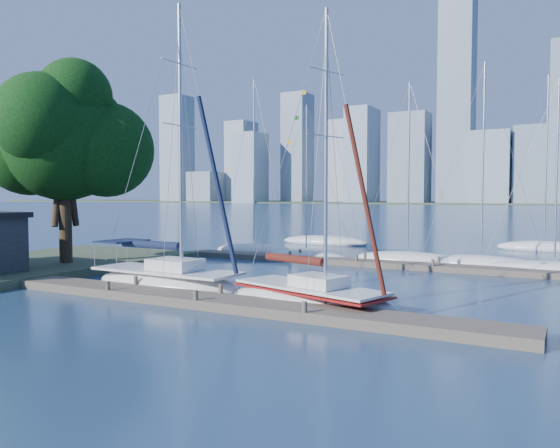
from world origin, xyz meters
The scene contains 15 objects.
ground centered at (0.00, 0.00, 0.00)m, with size 700.00×700.00×0.00m, color navy.
near_dock centered at (0.00, 0.00, 0.20)m, with size 26.00×2.00×0.40m, color brown.
far_dock centered at (2.00, 16.00, 0.18)m, with size 30.00×1.80×0.36m, color brown.
shore centered at (-17.00, 3.00, 0.25)m, with size 12.00×22.00×0.50m, color #38472D.
far_shore centered at (0.00, 320.00, 0.00)m, with size 800.00×100.00×1.50m, color #38472D.
tree centered at (-14.45, 4.73, 8.52)m, with size 10.31×9.36×12.94m.
sailboat_navy centered at (-4.28, 2.29, 1.14)m, with size 8.69×3.11×14.53m.
sailboat_maroon centered at (3.85, 1.97, 1.07)m, with size 7.95×4.53×12.81m.
bg_boat_0 centered at (-9.14, 18.80, 0.30)m, with size 7.48×4.02×14.49m.
bg_boat_1 centered at (-3.75, 17.34, 0.23)m, with size 6.80×4.15×11.62m.
bg_boat_2 centered at (3.44, 18.71, 0.28)m, with size 8.01×4.37×12.90m.
bg_boat_3 centered at (8.29, 18.96, 0.28)m, with size 7.68×3.72×13.75m.
bg_boat_4 centered at (12.65, 17.66, 0.25)m, with size 8.07×3.29×11.98m.
bg_boat_6 centered at (-7.70, 29.55, 0.30)m, with size 9.13×5.74×15.71m.
bg_boat_7 centered at (11.39, 32.71, 0.31)m, with size 7.97×5.25×15.23m.
Camera 1 is at (13.74, -18.84, 4.72)m, focal length 35.00 mm.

